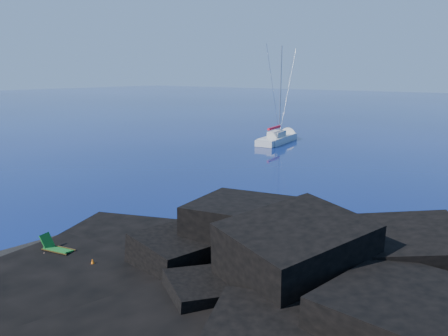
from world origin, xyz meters
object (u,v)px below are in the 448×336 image
object	(u,v)px
deck_chair	(58,245)
sunbather	(38,253)
marker_cone	(93,264)
sailboat	(278,142)

from	to	relation	value
deck_chair	sunbather	distance (m)	1.02
deck_chair	marker_cone	bearing A→B (deg)	-10.32
sunbather	marker_cone	bearing A→B (deg)	10.78
sailboat	sunbather	xyz separation A→B (m)	(9.80, -38.17, 0.52)
deck_chair	marker_cone	size ratio (longest dim) A/B	3.12
sailboat	sunbather	distance (m)	39.41
deck_chair	sunbather	xyz separation A→B (m)	(-0.76, -0.58, -0.37)
sailboat	deck_chair	bearing A→B (deg)	-82.58
sailboat	deck_chair	world-z (taller)	sailboat
sailboat	deck_chair	xyz separation A→B (m)	(10.56, -37.59, 0.89)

